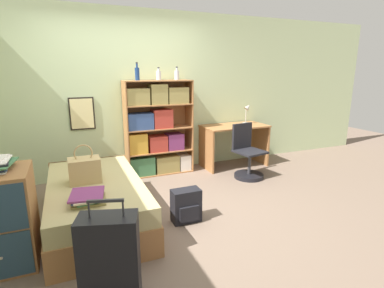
{
  "coord_description": "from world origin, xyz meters",
  "views": [
    {
      "loc": [
        -0.87,
        -3.26,
        1.67
      ],
      "look_at": [
        0.58,
        0.19,
        0.75
      ],
      "focal_mm": 28.0,
      "sensor_mm": 36.0,
      "label": 1
    }
  ],
  "objects_px": {
    "desk_lamp": "(247,110)",
    "bookcase": "(156,131)",
    "desk": "(234,138)",
    "bed": "(96,201)",
    "desk_chair": "(247,161)",
    "bottle_brown": "(159,75)",
    "bottle_clear": "(177,75)",
    "dresser": "(4,219)",
    "bottle_green": "(137,73)",
    "suitcase": "(110,259)",
    "backpack": "(186,206)",
    "handbag": "(85,170)",
    "book_stack_on_bed": "(87,198)"
  },
  "relations": [
    {
      "from": "desk_lamp",
      "to": "bookcase",
      "type": "bearing_deg",
      "value": 178.69
    },
    {
      "from": "bookcase",
      "to": "desk",
      "type": "distance_m",
      "value": 1.4
    },
    {
      "from": "bed",
      "to": "desk_chair",
      "type": "bearing_deg",
      "value": 13.95
    },
    {
      "from": "bottle_brown",
      "to": "bottle_clear",
      "type": "bearing_deg",
      "value": -0.13
    },
    {
      "from": "dresser",
      "to": "bottle_green",
      "type": "height_order",
      "value": "bottle_green"
    },
    {
      "from": "suitcase",
      "to": "dresser",
      "type": "bearing_deg",
      "value": 133.91
    },
    {
      "from": "bottle_green",
      "to": "desk_chair",
      "type": "xyz_separation_m",
      "value": [
        1.55,
        -0.74,
        -1.36
      ]
    },
    {
      "from": "bottle_clear",
      "to": "backpack",
      "type": "relative_size",
      "value": 0.54
    },
    {
      "from": "desk_lamp",
      "to": "bottle_brown",
      "type": "bearing_deg",
      "value": 178.19
    },
    {
      "from": "desk",
      "to": "desk_chair",
      "type": "bearing_deg",
      "value": -99.66
    },
    {
      "from": "bed",
      "to": "bottle_clear",
      "type": "height_order",
      "value": "bottle_clear"
    },
    {
      "from": "dresser",
      "to": "bottle_green",
      "type": "xyz_separation_m",
      "value": [
        1.63,
        1.81,
        1.2
      ]
    },
    {
      "from": "bottle_clear",
      "to": "backpack",
      "type": "distance_m",
      "value": 2.29
    },
    {
      "from": "bookcase",
      "to": "suitcase",
      "type": "bearing_deg",
      "value": -113.2
    },
    {
      "from": "bed",
      "to": "backpack",
      "type": "distance_m",
      "value": 1.01
    },
    {
      "from": "handbag",
      "to": "backpack",
      "type": "height_order",
      "value": "handbag"
    },
    {
      "from": "bottle_brown",
      "to": "desk_chair",
      "type": "bearing_deg",
      "value": -31.31
    },
    {
      "from": "suitcase",
      "to": "book_stack_on_bed",
      "type": "bearing_deg",
      "value": 96.81
    },
    {
      "from": "bookcase",
      "to": "backpack",
      "type": "distance_m",
      "value": 1.8
    },
    {
      "from": "bottle_clear",
      "to": "desk_chair",
      "type": "xyz_separation_m",
      "value": [
        0.91,
        -0.74,
        -1.33
      ]
    },
    {
      "from": "book_stack_on_bed",
      "to": "desk_lamp",
      "type": "distance_m",
      "value": 3.45
    },
    {
      "from": "suitcase",
      "to": "bookcase",
      "type": "bearing_deg",
      "value": 66.8
    },
    {
      "from": "bed",
      "to": "bottle_brown",
      "type": "distance_m",
      "value": 2.23
    },
    {
      "from": "handbag",
      "to": "suitcase",
      "type": "bearing_deg",
      "value": -86.94
    },
    {
      "from": "bed",
      "to": "desk_lamp",
      "type": "height_order",
      "value": "desk_lamp"
    },
    {
      "from": "bed",
      "to": "bottle_green",
      "type": "height_order",
      "value": "bottle_green"
    },
    {
      "from": "bottle_brown",
      "to": "desk",
      "type": "height_order",
      "value": "bottle_brown"
    },
    {
      "from": "bottle_green",
      "to": "desk",
      "type": "xyz_separation_m",
      "value": [
        1.65,
        -0.14,
        -1.12
      ]
    },
    {
      "from": "desk_chair",
      "to": "desk",
      "type": "bearing_deg",
      "value": 80.34
    },
    {
      "from": "book_stack_on_bed",
      "to": "desk",
      "type": "relative_size",
      "value": 0.34
    },
    {
      "from": "backpack",
      "to": "bottle_clear",
      "type": "bearing_deg",
      "value": 72.89
    },
    {
      "from": "desk_chair",
      "to": "bookcase",
      "type": "bearing_deg",
      "value": 150.44
    },
    {
      "from": "desk_chair",
      "to": "bed",
      "type": "bearing_deg",
      "value": -166.05
    },
    {
      "from": "bottle_clear",
      "to": "bookcase",
      "type": "bearing_deg",
      "value": -178.14
    },
    {
      "from": "bed",
      "to": "suitcase",
      "type": "relative_size",
      "value": 2.31
    },
    {
      "from": "handbag",
      "to": "dresser",
      "type": "xyz_separation_m",
      "value": [
        -0.71,
        -0.48,
        -0.2
      ]
    },
    {
      "from": "bed",
      "to": "bookcase",
      "type": "relative_size",
      "value": 1.22
    },
    {
      "from": "bed",
      "to": "handbag",
      "type": "height_order",
      "value": "handbag"
    },
    {
      "from": "bookcase",
      "to": "backpack",
      "type": "height_order",
      "value": "bookcase"
    },
    {
      "from": "bed",
      "to": "backpack",
      "type": "xyz_separation_m",
      "value": [
        0.93,
        -0.39,
        -0.06
      ]
    },
    {
      "from": "suitcase",
      "to": "bottle_green",
      "type": "relative_size",
      "value": 3.02
    },
    {
      "from": "handbag",
      "to": "bed",
      "type": "bearing_deg",
      "value": 1.14
    },
    {
      "from": "desk",
      "to": "desk_chair",
      "type": "height_order",
      "value": "desk_chair"
    },
    {
      "from": "bottle_clear",
      "to": "desk_lamp",
      "type": "bearing_deg",
      "value": -2.19
    },
    {
      "from": "desk",
      "to": "bookcase",
      "type": "bearing_deg",
      "value": 174.82
    },
    {
      "from": "bookcase",
      "to": "desk_chair",
      "type": "xyz_separation_m",
      "value": [
        1.28,
        -0.73,
        -0.44
      ]
    },
    {
      "from": "bottle_clear",
      "to": "desk_chair",
      "type": "distance_m",
      "value": 1.78
    },
    {
      "from": "bed",
      "to": "bookcase",
      "type": "distance_m",
      "value": 1.78
    },
    {
      "from": "book_stack_on_bed",
      "to": "desk_lamp",
      "type": "relative_size",
      "value": 1.04
    },
    {
      "from": "bottle_brown",
      "to": "suitcase",
      "type": "bearing_deg",
      "value": -114.31
    }
  ]
}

